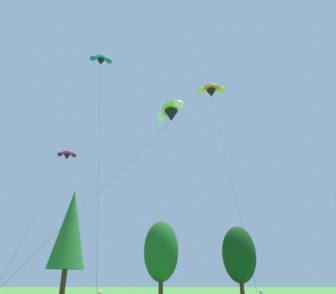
{
  "coord_description": "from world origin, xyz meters",
  "views": [
    {
      "loc": [
        2.56,
        6.51,
        2.23
      ],
      "look_at": [
        1.95,
        25.34,
        10.55
      ],
      "focal_mm": 32.25,
      "sensor_mm": 36.0,
      "label": 1
    }
  ],
  "objects_px": {
    "parafoil_kite_mid_teal": "(101,60)",
    "parafoil_kite_far_orange": "(211,90)",
    "parafoil_kite_high_lime_white": "(170,111)",
    "parafoil_kite_low_magenta": "(67,155)"
  },
  "relations": [
    {
      "from": "parafoil_kite_low_magenta",
      "to": "parafoil_kite_far_orange",
      "type": "bearing_deg",
      "value": -5.16
    },
    {
      "from": "parafoil_kite_high_lime_white",
      "to": "parafoil_kite_low_magenta",
      "type": "relative_size",
      "value": 0.75
    },
    {
      "from": "parafoil_kite_low_magenta",
      "to": "parafoil_kite_high_lime_white",
      "type": "bearing_deg",
      "value": -37.49
    },
    {
      "from": "parafoil_kite_far_orange",
      "to": "parafoil_kite_high_lime_white",
      "type": "bearing_deg",
      "value": -120.9
    },
    {
      "from": "parafoil_kite_mid_teal",
      "to": "parafoil_kite_far_orange",
      "type": "bearing_deg",
      "value": 18.74
    },
    {
      "from": "parafoil_kite_high_lime_white",
      "to": "parafoil_kite_far_orange",
      "type": "relative_size",
      "value": 0.65
    },
    {
      "from": "parafoil_kite_high_lime_white",
      "to": "parafoil_kite_mid_teal",
      "type": "xyz_separation_m",
      "value": [
        -8.05,
        3.81,
        9.18
      ]
    },
    {
      "from": "parafoil_kite_mid_teal",
      "to": "parafoil_kite_far_orange",
      "type": "relative_size",
      "value": 1.05
    },
    {
      "from": "parafoil_kite_high_lime_white",
      "to": "parafoil_kite_low_magenta",
      "type": "bearing_deg",
      "value": 142.51
    },
    {
      "from": "parafoil_kite_far_orange",
      "to": "parafoil_kite_low_magenta",
      "type": "relative_size",
      "value": 1.15
    }
  ]
}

